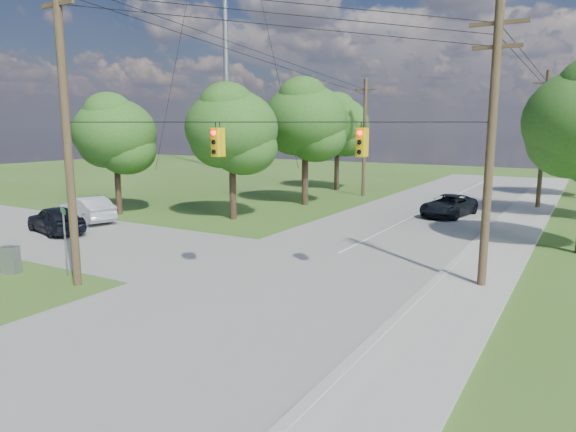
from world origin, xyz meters
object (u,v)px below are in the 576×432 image
Objects in this scene: pole_north_e at (543,139)px; control_cabinet at (11,260)px; pole_sw at (66,121)px; pole_ne at (491,143)px; car_cross_dark at (56,219)px; car_main_north at (449,205)px; car_cross_silver at (86,209)px; pole_north_w at (365,137)px.

pole_north_e is 8.65× the size of control_cabinet.
pole_ne is at bearing 29.38° from pole_sw.
car_cross_dark is 0.89× the size of car_main_north.
pole_ne is 2.25× the size of car_cross_dark.
control_cabinet is (7.06, -9.30, -0.27)m from car_cross_silver.
car_cross_silver is at bearing -116.56° from pole_north_w.
pole_north_w is (-13.90, 0.00, 0.00)m from pole_north_e.
pole_north_e reaches higher than car_main_north.
pole_north_w is at bearing 167.27° from car_cross_silver.
car_main_north is at bearing 41.06° from control_cabinet.
pole_ne reaches higher than pole_north_e.
pole_north_e is at bearing 144.32° from car_cross_silver.
car_cross_silver is at bearing 106.20° from control_cabinet.
pole_ne reaches higher than control_cabinet.
car_cross_silver is (-1.43, 3.21, 0.02)m from car_cross_dark.
car_main_north is (17.93, 17.12, -0.07)m from car_cross_dark.
pole_north_e is (-0.00, 22.00, -0.34)m from pole_ne.
control_cabinet is (-3.29, -30.00, -4.55)m from pole_north_w.
control_cabinet is at bearing 51.06° from car_cross_silver.
pole_sw is 24.99m from car_main_north.
car_cross_silver is (-10.35, -20.70, -4.28)m from pole_north_w.
car_cross_dark reaches higher than control_cabinet.
pole_sw is at bearing -114.52° from pole_north_e.
car_main_north is (-4.89, 15.21, -4.71)m from pole_ne.
car_cross_silver is at bearing 176.93° from pole_ne.
pole_north_w is 8.65× the size of control_cabinet.
pole_sw is 2.29× the size of car_main_north.
pole_north_e is 2.15× the size of car_cross_dark.
pole_sw is 1.14× the size of pole_ne.
pole_ne reaches higher than car_cross_silver.
car_main_north is at bearing -125.77° from pole_north_e.
pole_ne is 9.08× the size of control_cabinet.
pole_ne reaches higher than pole_north_w.
car_main_north is at bearing 139.54° from car_cross_silver.
pole_north_w is at bearing 151.88° from car_main_north.
pole_north_w is at bearing 122.29° from pole_ne.
pole_ne reaches higher than car_main_north.
pole_north_e is at bearing 150.25° from car_cross_dark.
car_cross_dark is at bearing 37.86° from car_cross_silver.
car_cross_dark is (-22.82, -1.91, -4.64)m from pole_ne.
pole_north_w is 12.10m from car_main_north.
pole_ne is 2.11× the size of car_cross_silver.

